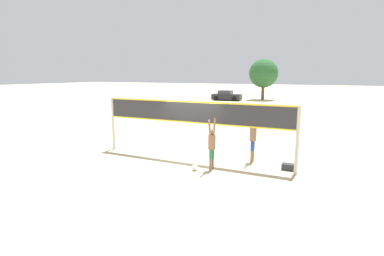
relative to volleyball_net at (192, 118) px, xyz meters
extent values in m
plane|color=beige|center=(0.00, 0.00, -1.80)|extent=(200.00, 200.00, 0.00)
cylinder|color=beige|center=(-4.23, 0.00, -0.55)|extent=(0.13, 0.13, 2.51)
cylinder|color=beige|center=(4.23, 0.00, -0.55)|extent=(0.13, 0.13, 2.51)
cube|color=#2D2D33|center=(0.00, 0.00, 0.25)|extent=(8.32, 0.02, 0.92)
cube|color=yellow|center=(0.00, 0.00, 0.68)|extent=(8.32, 0.03, 0.06)
cube|color=yellow|center=(0.00, 0.00, -0.18)|extent=(8.32, 0.03, 0.06)
cylinder|color=#8C664C|center=(1.27, -1.00, -1.58)|extent=(0.11, 0.11, 0.44)
cylinder|color=#267F3F|center=(1.27, -1.00, -1.18)|extent=(0.12, 0.12, 0.36)
cylinder|color=#8C664C|center=(1.27, -0.80, -1.58)|extent=(0.11, 0.11, 0.44)
cylinder|color=#267F3F|center=(1.27, -0.80, -1.18)|extent=(0.12, 0.12, 0.36)
cylinder|color=#8C664C|center=(1.27, -0.90, -0.71)|extent=(0.28, 0.28, 0.57)
sphere|color=#8C664C|center=(1.27, -0.90, -0.32)|extent=(0.22, 0.22, 0.22)
cylinder|color=#8C664C|center=(1.27, -1.13, -0.14)|extent=(0.08, 0.21, 0.64)
cylinder|color=#8C664C|center=(1.27, -0.66, -0.14)|extent=(0.08, 0.21, 0.64)
cylinder|color=#8C664C|center=(2.39, 0.93, -1.55)|extent=(0.11, 0.11, 0.49)
cylinder|color=#1E47A5|center=(2.39, 0.93, -1.11)|extent=(0.12, 0.12, 0.40)
cylinder|color=#8C664C|center=(2.39, 0.73, -1.55)|extent=(0.11, 0.11, 0.49)
cylinder|color=#1E47A5|center=(2.39, 0.73, -1.11)|extent=(0.12, 0.12, 0.40)
cylinder|color=#8C664C|center=(2.39, 0.83, -0.59)|extent=(0.28, 0.28, 0.63)
sphere|color=#8C664C|center=(2.39, 0.83, -0.15)|extent=(0.25, 0.25, 0.25)
cylinder|color=#8C664C|center=(2.39, 1.07, 0.04)|extent=(0.08, 0.23, 0.71)
cylinder|color=#8C664C|center=(2.39, 0.58, 0.04)|extent=(0.08, 0.23, 0.71)
sphere|color=white|center=(0.74, -1.27, -1.68)|extent=(0.23, 0.23, 0.23)
cube|color=#2D2D33|center=(3.92, 0.34, -1.68)|extent=(0.47, 0.30, 0.24)
cube|color=#232328|center=(-8.57, 28.75, -1.29)|extent=(4.13, 1.96, 0.77)
cube|color=#2D333D|center=(-8.77, 28.74, -0.65)|extent=(1.91, 1.70, 0.50)
cylinder|color=black|center=(-7.37, 29.65, -1.48)|extent=(0.65, 0.26, 0.64)
cylinder|color=black|center=(-7.27, 28.01, -1.48)|extent=(0.65, 0.26, 0.64)
cylinder|color=black|center=(-9.87, 29.50, -1.48)|extent=(0.65, 0.26, 0.64)
cylinder|color=black|center=(-9.77, 27.86, -1.48)|extent=(0.65, 0.26, 0.64)
cylinder|color=brown|center=(-4.31, 32.11, -0.48)|extent=(0.42, 0.42, 2.64)
sphere|color=#285B2D|center=(-4.31, 32.11, 1.96)|extent=(4.06, 4.06, 4.06)
camera|label=1|loc=(5.41, -11.12, 1.80)|focal=28.00mm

